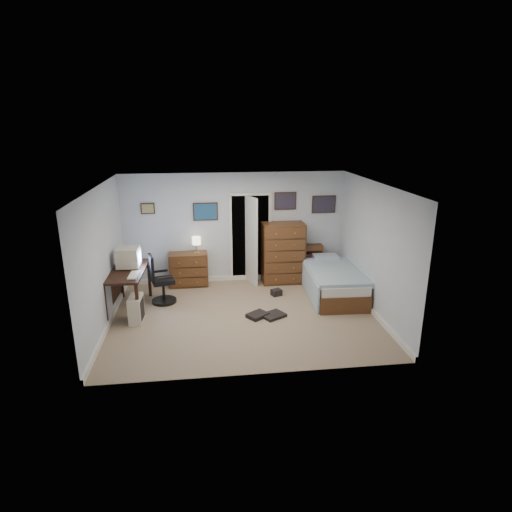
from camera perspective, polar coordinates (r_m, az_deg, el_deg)
The scene contains 15 objects.
floor at distance 8.28m, azimuth -1.63°, elevation -8.04°, with size 5.00×4.00×0.02m, color #9E856D.
computer_desk at distance 8.68m, azimuth -17.36°, elevation -3.00°, with size 0.73×1.47×0.83m.
crt_monitor at distance 8.67m, azimuth -16.64°, elevation -0.19°, with size 0.45×0.42×0.40m.
keyboard at distance 8.23m, azimuth -15.98°, elevation -2.47°, with size 0.17×0.44×0.03m, color beige.
pc_tower at distance 8.26m, azimuth -15.68°, elevation -6.82°, with size 0.25×0.47×0.50m.
office_chair at distance 8.91m, azimuth -12.64°, elevation -3.72°, with size 0.61×0.61×1.03m.
media_stack at distance 10.15m, azimuth -15.97°, elevation -1.28°, with size 0.17×0.17×0.83m, color maroon.
low_dresser at distance 9.76m, azimuth -8.97°, elevation -1.76°, with size 0.85×0.43×0.76m, color brown.
table_lamp at distance 9.56m, azimuth -7.95°, elevation 1.96°, with size 0.20×0.20×0.37m.
doorway at distance 10.10m, azimuth -0.97°, elevation 2.81°, with size 0.96×1.12×2.05m.
tall_dresser at distance 9.79m, azimuth 3.59°, elevation 0.43°, with size 0.94×0.56×1.39m, color brown.
headboard_bookcase at distance 10.07m, azimuth 6.24°, elevation -0.68°, with size 0.92×0.24×0.82m.
bed at distance 9.26m, azimuth 10.19°, elevation -3.33°, with size 1.15×2.04×0.66m.
wall_posters at distance 9.68m, azimuth 0.51°, elevation 6.69°, with size 4.38×0.04×0.60m.
floor_clutter at distance 8.44m, azimuth 1.62°, elevation -7.16°, with size 0.90×1.40×0.13m.
Camera 1 is at (-0.70, -7.45, 3.55)m, focal length 30.00 mm.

